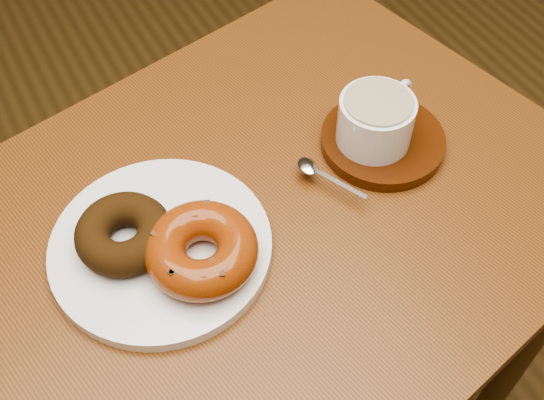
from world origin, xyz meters
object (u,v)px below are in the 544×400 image
donut_plate (161,247)px  saucer (383,141)px  cafe_table (259,271)px  coffee_cup (376,119)px

donut_plate → saucer: saucer is taller
cafe_table → coffee_cup: bearing=-3.3°
saucer → cafe_table: bearing=-172.7°
coffee_cup → saucer: bearing=-38.6°
donut_plate → coffee_cup: coffee_cup is taller
saucer → coffee_cup: size_ratio=1.31×
donut_plate → coffee_cup: (0.31, 0.02, 0.04)m
saucer → donut_plate: bearing=-177.1°
cafe_table → saucer: saucer is taller
cafe_table → donut_plate: donut_plate is taller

